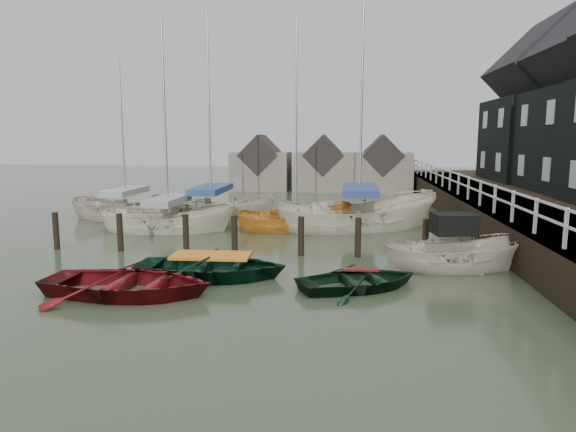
# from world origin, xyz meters

# --- Properties ---
(ground) EXTENTS (120.00, 120.00, 0.00)m
(ground) POSITION_xyz_m (0.00, 0.00, 0.00)
(ground) COLOR #333D27
(ground) RESTS_ON ground
(pier) EXTENTS (3.04, 32.00, 2.70)m
(pier) POSITION_xyz_m (9.48, 10.00, 0.71)
(pier) COLOR black
(pier) RESTS_ON ground
(mooring_pilings) EXTENTS (13.72, 0.22, 1.80)m
(mooring_pilings) POSITION_xyz_m (-1.11, 3.00, 0.50)
(mooring_pilings) COLOR black
(mooring_pilings) RESTS_ON ground
(far_sheds) EXTENTS (14.00, 4.08, 4.39)m
(far_sheds) POSITION_xyz_m (0.83, 26.00, 1.86)
(far_sheds) COLOR #665B51
(far_sheds) RESTS_ON ground
(rowboat_red) EXTENTS (4.69, 3.44, 0.94)m
(rowboat_red) POSITION_xyz_m (-2.96, -2.14, 0.00)
(rowboat_red) COLOR #5E0D11
(rowboat_red) RESTS_ON ground
(rowboat_green) EXTENTS (4.57, 3.32, 0.93)m
(rowboat_green) POSITION_xyz_m (-1.20, -0.20, 0.00)
(rowboat_green) COLOR black
(rowboat_green) RESTS_ON ground
(rowboat_dkgreen) EXTENTS (4.28, 3.80, 0.73)m
(rowboat_dkgreen) POSITION_xyz_m (3.18, -0.81, 0.00)
(rowboat_dkgreen) COLOR black
(rowboat_dkgreen) RESTS_ON ground
(motorboat) EXTENTS (4.59, 2.21, 2.63)m
(motorboat) POSITION_xyz_m (6.16, 1.53, 0.09)
(motorboat) COLOR #BEB3A2
(motorboat) RESTS_ON ground
(sailboat_a) EXTENTS (6.22, 2.96, 10.27)m
(sailboat_a) POSITION_xyz_m (-5.13, 7.16, 0.06)
(sailboat_a) COLOR beige
(sailboat_a) RESTS_ON ground
(sailboat_b) EXTENTS (7.51, 4.48, 11.46)m
(sailboat_b) POSITION_xyz_m (-3.90, 9.96, 0.06)
(sailboat_b) COLOR beige
(sailboat_b) RESTS_ON ground
(sailboat_c) EXTENTS (5.85, 4.00, 10.27)m
(sailboat_c) POSITION_xyz_m (0.49, 8.33, 0.02)
(sailboat_c) COLOR orange
(sailboat_c) RESTS_ON ground
(sailboat_d) EXTENTS (8.41, 5.80, 12.97)m
(sailboat_d) POSITION_xyz_m (3.39, 8.84, 0.06)
(sailboat_d) COLOR beige
(sailboat_d) RESTS_ON ground
(sailboat_e) EXTENTS (6.61, 3.55, 9.15)m
(sailboat_e) POSITION_xyz_m (-8.42, 10.12, 0.06)
(sailboat_e) COLOR #BBAD9F
(sailboat_e) RESTS_ON ground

